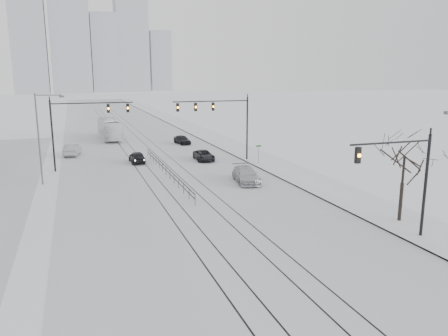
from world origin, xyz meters
TOP-DOWN VIEW (x-y plane):
  - ground at (0.00, 0.00)m, footprint 500.00×500.00m
  - road at (0.00, 60.00)m, footprint 22.00×260.00m
  - sidewalk_east at (13.50, 60.00)m, footprint 5.00×260.00m
  - curb at (11.05, 60.00)m, footprint 0.10×260.00m
  - tram_rails at (-0.00, 40.00)m, footprint 5.30×180.00m
  - skyline at (5.02, 273.63)m, footprint 96.00×48.00m
  - traffic_mast_near at (10.79, 6.00)m, footprint 6.10×0.37m
  - traffic_mast_ne at (8.15, 34.99)m, footprint 9.60×0.37m
  - traffic_mast_nw at (-8.52, 36.00)m, footprint 9.10×0.37m
  - street_light_west at (-12.20, 30.00)m, footprint 2.73×0.25m
  - bare_tree at (13.20, 9.00)m, footprint 4.40×4.40m
  - median_fence at (0.00, 30.00)m, footprint 0.06×24.00m
  - street_sign at (11.80, 32.00)m, footprint 0.70×0.06m
  - sedan_sb_inner at (-2.00, 38.03)m, footprint 1.72×4.20m
  - sedan_sb_outer at (-9.59, 45.92)m, footprint 2.49×4.98m
  - sedan_nb_front at (6.30, 36.78)m, footprint 2.37×4.71m
  - sedan_nb_right at (7.05, 24.14)m, footprint 2.95×5.61m
  - sedan_nb_far at (6.87, 50.85)m, footprint 2.30×4.29m
  - box_truck at (-3.48, 60.18)m, footprint 3.23×12.22m

SIDE VIEW (x-z plane):
  - ground at x=0.00m, z-range 0.00..0.00m
  - road at x=0.00m, z-range 0.00..0.02m
  - tram_rails at x=0.00m, z-range 0.02..0.03m
  - curb at x=11.05m, z-range 0.00..0.12m
  - sidewalk_east at x=13.50m, z-range 0.00..0.16m
  - median_fence at x=0.00m, z-range 0.03..1.03m
  - sedan_nb_front at x=6.30m, z-range 0.00..1.28m
  - sedan_nb_far at x=6.87m, z-range 0.00..1.39m
  - sedan_sb_inner at x=-2.00m, z-range 0.00..1.43m
  - sedan_nb_right at x=7.05m, z-range 0.00..1.55m
  - sedan_sb_outer at x=-9.59m, z-range 0.00..1.57m
  - street_sign at x=11.80m, z-range 0.41..2.81m
  - box_truck at x=-3.48m, z-range 0.00..3.38m
  - bare_tree at x=13.20m, z-range 1.44..7.54m
  - traffic_mast_near at x=10.79m, z-range 1.06..8.06m
  - street_light_west at x=-12.20m, z-range 0.71..9.71m
  - traffic_mast_nw at x=-8.52m, z-range 1.57..9.57m
  - traffic_mast_ne at x=8.15m, z-range 1.76..9.76m
  - skyline at x=5.02m, z-range -5.35..66.65m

